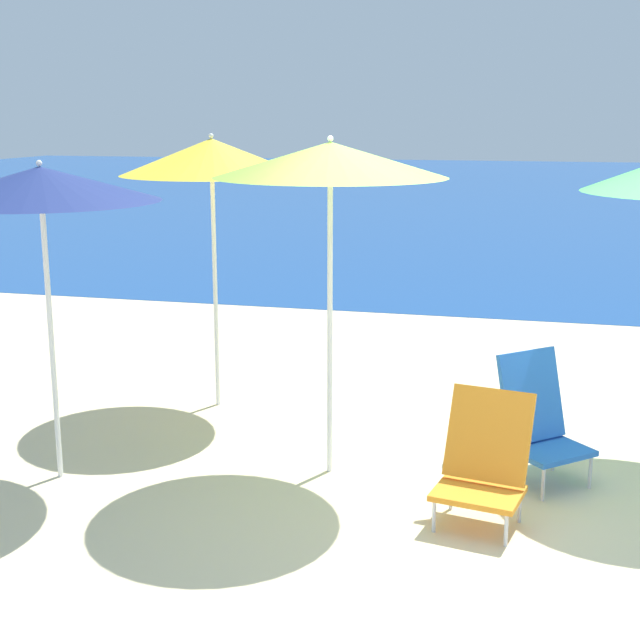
{
  "coord_description": "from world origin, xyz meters",
  "views": [
    {
      "loc": [
        0.42,
        -5.35,
        2.44
      ],
      "look_at": [
        -1.1,
        0.74,
        1.0
      ],
      "focal_mm": 50.0,
      "sensor_mm": 36.0,
      "label": 1
    }
  ],
  "objects_px": {
    "beach_umbrella_lime": "(330,161)",
    "beach_umbrella_navy": "(41,185)",
    "beach_umbrella_yellow": "(212,157)",
    "beach_chair_orange": "(484,460)",
    "beach_chair_blue": "(539,419)",
    "backpack_teal": "(478,432)"
  },
  "relations": [
    {
      "from": "beach_chair_orange",
      "to": "beach_chair_blue",
      "type": "relative_size",
      "value": 0.91
    },
    {
      "from": "beach_umbrella_lime",
      "to": "backpack_teal",
      "type": "height_order",
      "value": "beach_umbrella_lime"
    },
    {
      "from": "beach_umbrella_navy",
      "to": "backpack_teal",
      "type": "bearing_deg",
      "value": 21.09
    },
    {
      "from": "beach_umbrella_yellow",
      "to": "beach_chair_orange",
      "type": "distance_m",
      "value": 3.41
    },
    {
      "from": "beach_chair_blue",
      "to": "beach_umbrella_lime",
      "type": "bearing_deg",
      "value": 145.48
    },
    {
      "from": "beach_umbrella_yellow",
      "to": "backpack_teal",
      "type": "xyz_separation_m",
      "value": [
        2.27,
        -0.68,
        -1.92
      ]
    },
    {
      "from": "beach_umbrella_yellow",
      "to": "backpack_teal",
      "type": "height_order",
      "value": "beach_umbrella_yellow"
    },
    {
      "from": "beach_umbrella_yellow",
      "to": "beach_chair_orange",
      "type": "bearing_deg",
      "value": -36.06
    },
    {
      "from": "beach_umbrella_yellow",
      "to": "beach_umbrella_navy",
      "type": "xyz_separation_m",
      "value": [
        -0.51,
        -1.75,
        -0.1
      ]
    },
    {
      "from": "backpack_teal",
      "to": "beach_chair_blue",
      "type": "bearing_deg",
      "value": -37.37
    },
    {
      "from": "beach_umbrella_navy",
      "to": "beach_chair_blue",
      "type": "relative_size",
      "value": 2.46
    },
    {
      "from": "beach_chair_blue",
      "to": "beach_chair_orange",
      "type": "bearing_deg",
      "value": -156.2
    },
    {
      "from": "beach_umbrella_lime",
      "to": "beach_chair_orange",
      "type": "xyz_separation_m",
      "value": [
        1.1,
        -0.52,
        -1.77
      ]
    },
    {
      "from": "beach_chair_orange",
      "to": "beach_chair_blue",
      "type": "distance_m",
      "value": 0.79
    },
    {
      "from": "beach_umbrella_navy",
      "to": "beach_chair_blue",
      "type": "distance_m",
      "value": 3.64
    },
    {
      "from": "beach_umbrella_navy",
      "to": "beach_chair_orange",
      "type": "xyz_separation_m",
      "value": [
        2.89,
        0.02,
        -1.62
      ]
    },
    {
      "from": "beach_umbrella_lime",
      "to": "beach_umbrella_navy",
      "type": "bearing_deg",
      "value": -163.05
    },
    {
      "from": "beach_umbrella_yellow",
      "to": "beach_chair_blue",
      "type": "bearing_deg",
      "value": -20.43
    },
    {
      "from": "beach_chair_blue",
      "to": "backpack_teal",
      "type": "xyz_separation_m",
      "value": [
        -0.42,
        0.32,
        -0.25
      ]
    },
    {
      "from": "beach_umbrella_lime",
      "to": "backpack_teal",
      "type": "relative_size",
      "value": 5.98
    },
    {
      "from": "beach_umbrella_lime",
      "to": "beach_umbrella_navy",
      "type": "height_order",
      "value": "beach_umbrella_lime"
    },
    {
      "from": "beach_umbrella_lime",
      "to": "beach_chair_blue",
      "type": "relative_size",
      "value": 2.63
    }
  ]
}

